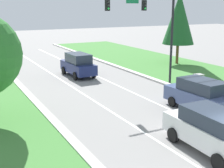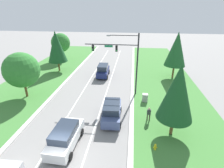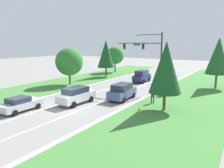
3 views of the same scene
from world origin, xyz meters
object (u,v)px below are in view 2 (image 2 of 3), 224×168
at_px(traffic_signal_mast, 123,55).
at_px(white_suv, 65,136).
at_px(pedestrian, 149,114).
at_px(conifer_far_right_tree, 176,49).
at_px(navy_suv, 103,70).
at_px(utility_cabinet, 145,98).
at_px(slate_blue_suv, 112,111).
at_px(conifer_near_right_tree, 177,92).
at_px(oak_near_left_tree, 22,70).
at_px(fire_hydrant, 155,147).
at_px(oak_far_left_tree, 61,43).
at_px(conifer_mid_left_tree, 56,46).

height_order(traffic_signal_mast, white_suv, traffic_signal_mast).
xyz_separation_m(traffic_signal_mast, pedestrian, (3.34, -6.45, -4.78)).
height_order(pedestrian, conifer_far_right_tree, conifer_far_right_tree).
distance_m(navy_suv, utility_cabinet, 11.31).
bearing_deg(conifer_far_right_tree, utility_cabinet, -119.82).
height_order(slate_blue_suv, conifer_near_right_tree, conifer_near_right_tree).
xyz_separation_m(navy_suv, oak_near_left_tree, (-9.40, -9.24, 2.87)).
relative_size(slate_blue_suv, conifer_far_right_tree, 0.62).
distance_m(traffic_signal_mast, pedestrian, 8.69).
xyz_separation_m(navy_suv, fire_hydrant, (7.59, -17.44, -0.78)).
height_order(conifer_near_right_tree, oak_far_left_tree, conifer_near_right_tree).
bearing_deg(conifer_mid_left_tree, oak_near_left_tree, -91.88).
xyz_separation_m(pedestrian, oak_far_left_tree, (-18.68, 22.25, 3.24)).
height_order(utility_cabinet, fire_hydrant, utility_cabinet).
xyz_separation_m(slate_blue_suv, utility_cabinet, (3.93, 4.42, -0.47)).
xyz_separation_m(conifer_near_right_tree, oak_near_left_tree, (-18.78, 5.80, -0.67)).
distance_m(pedestrian, conifer_mid_left_tree, 22.30).
height_order(traffic_signal_mast, oak_near_left_tree, traffic_signal_mast).
xyz_separation_m(traffic_signal_mast, fire_hydrant, (3.63, -10.85, -5.38)).
distance_m(navy_suv, fire_hydrant, 19.04).
bearing_deg(pedestrian, fire_hydrant, 84.54).
xyz_separation_m(navy_suv, conifer_mid_left_tree, (-9.04, 1.61, 3.81)).
bearing_deg(conifer_near_right_tree, slate_blue_suv, 163.24).
xyz_separation_m(pedestrian, conifer_near_right_tree, (2.09, -2.00, 3.72)).
height_order(navy_suv, pedestrian, navy_suv).
bearing_deg(conifer_near_right_tree, fire_hydrant, -126.75).
bearing_deg(traffic_signal_mast, conifer_far_right_tree, 40.20).
relative_size(slate_blue_suv, utility_cabinet, 4.31).
bearing_deg(white_suv, navy_suv, 90.38).
bearing_deg(conifer_near_right_tree, oak_near_left_tree, 162.84).
xyz_separation_m(conifer_far_right_tree, conifer_mid_left_tree, (-21.57, 0.96, -0.27)).
xyz_separation_m(traffic_signal_mast, oak_far_left_tree, (-15.34, 15.80, -1.55)).
relative_size(fire_hydrant, conifer_mid_left_tree, 0.09).
bearing_deg(fire_hydrant, conifer_far_right_tree, 74.74).
relative_size(traffic_signal_mast, pedestrian, 5.15).
xyz_separation_m(white_suv, fire_hydrant, (8.03, 0.39, -0.70)).
xyz_separation_m(navy_suv, conifer_near_right_tree, (9.38, -15.04, 3.54)).
xyz_separation_m(white_suv, pedestrian, (7.74, 4.79, -0.11)).
bearing_deg(pedestrian, white_suv, 22.46).
height_order(navy_suv, slate_blue_suv, navy_suv).
bearing_deg(oak_far_left_tree, utility_cabinet, -44.15).
relative_size(slate_blue_suv, oak_near_left_tree, 0.79).
xyz_separation_m(utility_cabinet, oak_near_left_tree, (-16.53, -0.48, 3.42)).
distance_m(fire_hydrant, oak_near_left_tree, 19.21).
relative_size(conifer_near_right_tree, oak_far_left_tree, 1.16).
distance_m(utility_cabinet, conifer_mid_left_tree, 19.70).
bearing_deg(oak_far_left_tree, fire_hydrant, -54.56).
bearing_deg(utility_cabinet, oak_far_left_tree, 135.85).
bearing_deg(conifer_mid_left_tree, conifer_near_right_tree, -42.09).
height_order(white_suv, pedestrian, white_suv).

